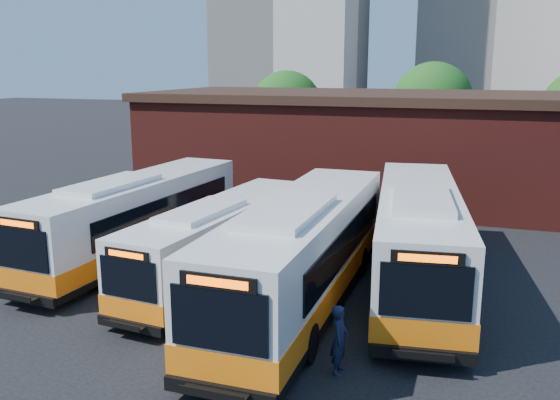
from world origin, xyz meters
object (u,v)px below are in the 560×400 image
(bus_midwest, at_px, (221,244))
(bus_mideast, at_px, (302,257))
(bus_east, at_px, (418,241))
(transit_worker, at_px, (340,339))
(bus_west, at_px, (137,220))

(bus_midwest, relative_size, bus_mideast, 0.83)
(bus_east, bearing_deg, transit_worker, -106.90)
(bus_midwest, xyz_separation_m, bus_mideast, (3.59, -1.40, 0.32))
(bus_mideast, distance_m, bus_east, 4.74)
(bus_west, xyz_separation_m, bus_midwest, (4.54, -1.47, -0.20))
(bus_east, bearing_deg, bus_mideast, -144.07)
(bus_mideast, distance_m, transit_worker, 4.69)
(bus_mideast, height_order, bus_east, bus_mideast)
(bus_midwest, xyz_separation_m, transit_worker, (5.81, -5.45, -0.47))
(bus_east, relative_size, transit_worker, 7.38)
(bus_midwest, distance_m, bus_east, 7.29)
(bus_mideast, xyz_separation_m, bus_east, (3.46, 3.25, -0.03))
(transit_worker, bearing_deg, bus_mideast, 26.01)
(bus_west, relative_size, bus_east, 0.95)
(bus_west, distance_m, bus_midwest, 4.78)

